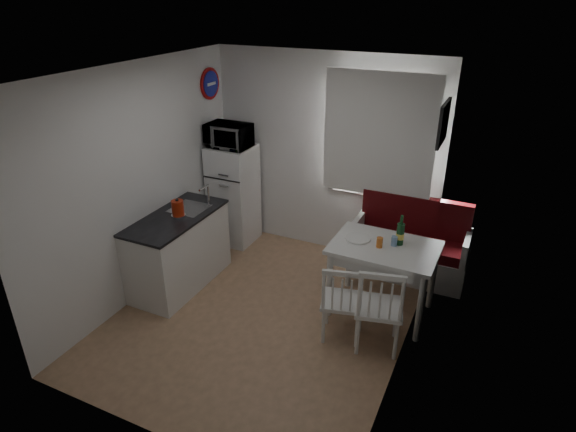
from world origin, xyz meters
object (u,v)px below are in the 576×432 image
at_px(fridge, 234,195).
at_px(wine_bottle, 401,230).
at_px(kettle, 178,208).
at_px(microwave, 229,136).
at_px(chair_right, 378,302).
at_px(dining_table, 384,254).
at_px(chair_left, 340,296).
at_px(kitchen_counter, 179,250).
at_px(bench, 409,251).

relative_size(fridge, wine_bottle, 4.14).
bearing_deg(kettle, microwave, 91.44).
distance_m(fridge, microwave, 0.85).
bearing_deg(kettle, wine_bottle, 13.24).
distance_m(chair_right, wine_bottle, 0.87).
relative_size(dining_table, microwave, 2.00).
height_order(microwave, kettle, microwave).
xyz_separation_m(chair_left, microwave, (-2.06, 1.39, 0.99)).
distance_m(chair_right, microwave, 2.96).
bearing_deg(chair_right, kettle, 161.97).
distance_m(kitchen_counter, wine_bottle, 2.57).
xyz_separation_m(microwave, wine_bottle, (2.43, -0.63, -0.54)).
distance_m(dining_table, fridge, 2.44).
bearing_deg(bench, chair_left, -102.95).
relative_size(kitchen_counter, wine_bottle, 3.96).
height_order(kitchen_counter, fridge, fridge).
relative_size(chair_left, microwave, 0.88).
relative_size(bench, microwave, 2.48).
distance_m(dining_table, chair_left, 0.73).
bearing_deg(bench, microwave, -176.16).
bearing_deg(fridge, bench, 2.66).
height_order(chair_left, microwave, microwave).
xyz_separation_m(chair_left, chair_right, (0.37, -0.01, 0.05)).
relative_size(kitchen_counter, bench, 0.96).
bearing_deg(kitchen_counter, fridge, 89.10).
bearing_deg(kitchen_counter, dining_table, 11.24).
height_order(bench, microwave, microwave).
relative_size(fridge, kettle, 6.32).
height_order(chair_left, kettle, kettle).
xyz_separation_m(fridge, wine_bottle, (2.43, -0.68, 0.30)).
bearing_deg(chair_left, microwave, 132.04).
relative_size(bench, chair_right, 2.59).
relative_size(microwave, wine_bottle, 1.67).
xyz_separation_m(bench, fridge, (-2.41, -0.11, 0.36)).
relative_size(chair_left, kettle, 2.25).
height_order(chair_right, fridge, fridge).
bearing_deg(microwave, chair_right, -29.95).
bearing_deg(chair_left, dining_table, 55.39).
bearing_deg(chair_left, chair_right, -15.13).
distance_m(dining_table, kettle, 2.34).
distance_m(chair_left, chair_right, 0.38).
bearing_deg(wine_bottle, kettle, -166.76).
height_order(chair_right, microwave, microwave).
relative_size(kitchen_counter, kettle, 6.05).
height_order(kitchen_counter, microwave, microwave).
bearing_deg(chair_right, microwave, 136.86).
distance_m(chair_left, microwave, 2.67).
height_order(dining_table, fridge, fridge).
relative_size(bench, wine_bottle, 4.15).
distance_m(bench, chair_left, 1.61).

